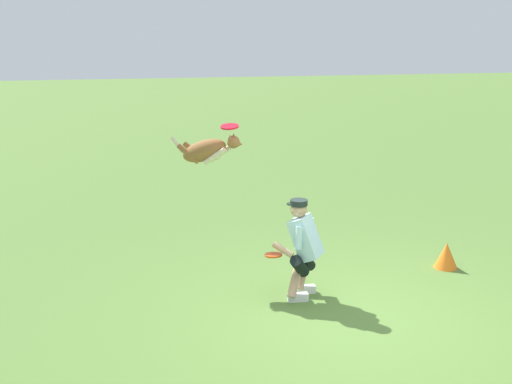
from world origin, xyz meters
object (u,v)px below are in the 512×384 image
(person, at_px, (303,246))
(training_cone, at_px, (446,255))
(frisbee_flying, at_px, (230,126))
(frisbee_held, at_px, (273,255))
(dog, at_px, (207,150))

(person, bearing_deg, training_cone, -129.99)
(person, distance_m, frisbee_flying, 1.86)
(training_cone, bearing_deg, frisbee_flying, -4.83)
(person, distance_m, frisbee_held, 0.40)
(dog, bearing_deg, frisbee_flying, 6.87)
(frisbee_held, distance_m, training_cone, 2.78)
(frisbee_flying, height_order, training_cone, frisbee_flying)
(person, relative_size, frisbee_flying, 5.27)
(dog, relative_size, frisbee_held, 4.28)
(dog, bearing_deg, frisbee_held, -25.46)
(frisbee_flying, relative_size, frisbee_held, 1.10)
(person, xyz_separation_m, dog, (1.09, -1.07, 1.05))
(dog, height_order, training_cone, dog)
(frisbee_held, relative_size, training_cone, 0.60)
(frisbee_held, xyz_separation_m, training_cone, (-2.66, -0.70, -0.42))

